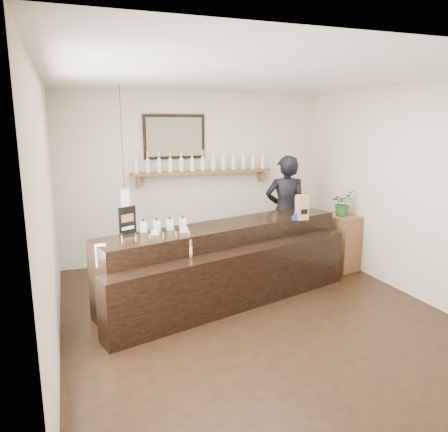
% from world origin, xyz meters
% --- Properties ---
extents(ground, '(5.00, 5.00, 0.00)m').
position_xyz_m(ground, '(0.00, 0.00, 0.00)').
color(ground, black).
rests_on(ground, ground).
extents(room_shell, '(5.00, 5.00, 5.00)m').
position_xyz_m(room_shell, '(0.00, 0.00, 1.70)').
color(room_shell, beige).
rests_on(room_shell, ground).
extents(back_wall_decor, '(2.66, 0.96, 1.69)m').
position_xyz_m(back_wall_decor, '(-0.14, 2.37, 1.75)').
color(back_wall_decor, brown).
rests_on(back_wall_decor, ground).
extents(counter, '(3.57, 1.87, 1.15)m').
position_xyz_m(counter, '(-0.12, 0.57, 0.46)').
color(counter, black).
rests_on(counter, ground).
extents(promo_sign, '(0.22, 0.12, 0.33)m').
position_xyz_m(promo_sign, '(-1.40, 0.64, 1.15)').
color(promo_sign, black).
rests_on(promo_sign, counter).
extents(paper_bag, '(0.17, 0.13, 0.34)m').
position_xyz_m(paper_bag, '(0.99, 0.60, 1.16)').
color(paper_bag, olive).
rests_on(paper_bag, counter).
extents(tape_dispenser, '(0.13, 0.06, 0.11)m').
position_xyz_m(tape_dispenser, '(0.91, 0.60, 1.03)').
color(tape_dispenser, '#1935B0').
rests_on(tape_dispenser, counter).
extents(side_cabinet, '(0.56, 0.68, 0.87)m').
position_xyz_m(side_cabinet, '(2.00, 1.12, 0.43)').
color(side_cabinet, brown).
rests_on(side_cabinet, ground).
extents(potted_plant, '(0.47, 0.46, 0.40)m').
position_xyz_m(potted_plant, '(2.00, 1.12, 1.07)').
color(potted_plant, '#255E25').
rests_on(potted_plant, side_cabinet).
extents(shopkeeper, '(0.85, 0.67, 2.04)m').
position_xyz_m(shopkeeper, '(1.23, 1.55, 1.02)').
color(shopkeeper, black).
rests_on(shopkeeper, ground).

